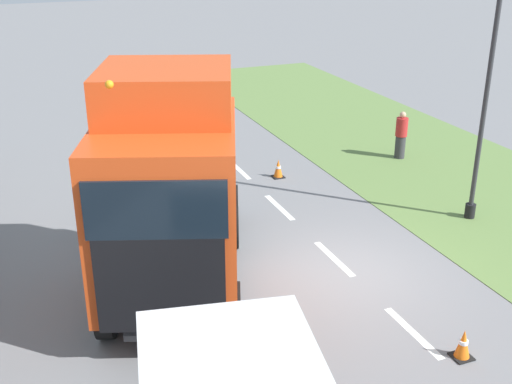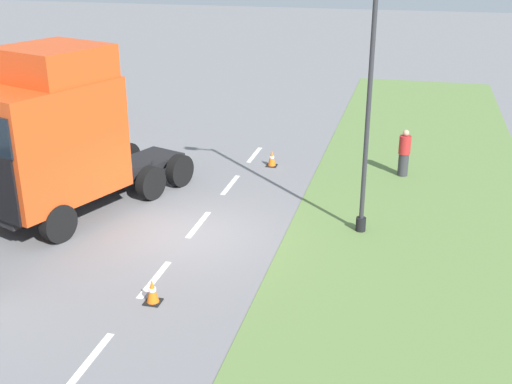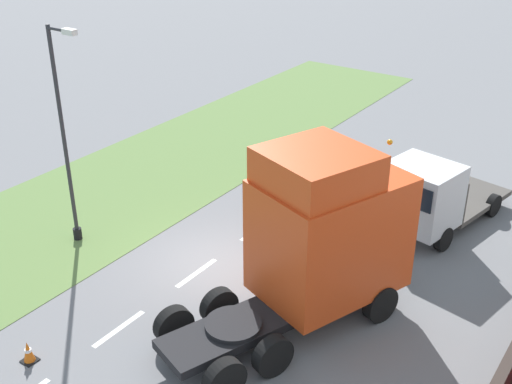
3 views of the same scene
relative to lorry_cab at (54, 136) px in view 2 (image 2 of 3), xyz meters
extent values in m
plane|color=slate|center=(-3.96, 0.26, -2.43)|extent=(120.00, 120.00, 0.00)
cube|color=#607F42|center=(-9.96, 0.26, -2.42)|extent=(7.00, 44.00, 0.01)
cube|color=white|center=(-3.96, -6.84, -2.43)|extent=(0.16, 1.80, 0.00)
cube|color=white|center=(-3.96, -3.64, -2.43)|extent=(0.16, 1.80, 0.00)
cube|color=white|center=(-3.96, -0.44, -2.43)|extent=(0.16, 1.80, 0.00)
cube|color=white|center=(-3.96, 2.76, -2.43)|extent=(0.16, 1.80, 0.00)
cube|color=white|center=(-3.96, 5.96, -2.43)|extent=(0.16, 1.80, 0.00)
cube|color=black|center=(-0.43, -1.19, -1.77)|extent=(3.62, 6.87, 0.24)
cube|color=#DB4719|center=(0.09, 0.25, -0.07)|extent=(3.68, 4.38, 3.16)
cube|color=#DB4719|center=(-0.10, -0.28, 1.96)|extent=(3.11, 3.11, 0.90)
cylinder|color=black|center=(-0.94, -2.63, -1.59)|extent=(1.80, 1.80, 0.12)
cylinder|color=black|center=(-0.74, 1.45, -1.91)|extent=(0.65, 1.09, 1.04)
cylinder|color=black|center=(1.49, 0.65, -1.91)|extent=(0.65, 1.09, 1.04)
cylinder|color=black|center=(-1.94, -1.91, -1.91)|extent=(0.65, 1.09, 1.04)
cylinder|color=black|center=(0.28, -2.71, -1.91)|extent=(0.65, 1.09, 1.04)
cylinder|color=black|center=(-2.40, -3.19, -1.91)|extent=(0.65, 1.09, 1.04)
cylinder|color=black|center=(-0.18, -3.99, -1.91)|extent=(0.65, 1.09, 1.04)
cylinder|color=black|center=(-8.42, -1.12, -2.23)|extent=(0.27, 0.27, 0.40)
cylinder|color=#2D2D33|center=(-8.42, -1.12, 1.06)|extent=(0.12, 0.12, 6.98)
cylinder|color=#333338|center=(-9.37, -5.90, -2.04)|extent=(0.34, 0.34, 0.78)
cylinder|color=#B22626|center=(-9.37, -5.90, -1.34)|extent=(0.39, 0.39, 0.62)
sphere|color=tan|center=(-9.37, -5.90, -0.93)|extent=(0.21, 0.21, 0.21)
cube|color=black|center=(-4.86, -5.78, -2.42)|extent=(0.36, 0.36, 0.03)
cone|color=orange|center=(-4.86, -5.78, -2.13)|extent=(0.28, 0.28, 0.55)
cylinder|color=white|center=(-4.86, -5.78, -2.10)|extent=(0.17, 0.17, 0.07)
cube|color=black|center=(-4.33, 3.73, -2.42)|extent=(0.36, 0.36, 0.03)
cone|color=orange|center=(-4.33, 3.73, -2.13)|extent=(0.28, 0.28, 0.55)
cylinder|color=white|center=(-4.33, 3.73, -2.10)|extent=(0.17, 0.17, 0.07)
camera|label=1|loc=(2.70, 11.25, 4.81)|focal=45.00mm
camera|label=2|loc=(-9.53, 15.06, 5.09)|focal=45.00mm
camera|label=3|loc=(6.71, -12.65, 8.37)|focal=45.00mm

